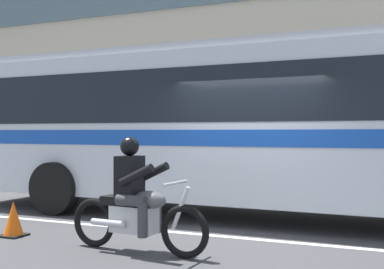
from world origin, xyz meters
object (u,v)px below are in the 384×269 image
(transit_bus, at_px, (272,118))
(fire_hydrant, at_px, (314,178))
(traffic_cone, at_px, (13,220))
(motorcycle_with_rider, at_px, (136,204))

(transit_bus, distance_m, fire_hydrant, 3.39)
(transit_bus, xyz_separation_m, traffic_cone, (-3.36, -3.06, -1.63))
(motorcycle_with_rider, relative_size, traffic_cone, 3.89)
(fire_hydrant, bearing_deg, motorcycle_with_rider, -102.20)
(transit_bus, bearing_deg, fire_hydrant, 84.99)
(fire_hydrant, bearing_deg, traffic_cone, -120.52)
(fire_hydrant, relative_size, traffic_cone, 1.36)
(motorcycle_with_rider, xyz_separation_m, fire_hydrant, (1.36, 6.28, -0.14))
(transit_bus, xyz_separation_m, fire_hydrant, (0.27, 3.09, -1.37))
(fire_hydrant, distance_m, traffic_cone, 7.15)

